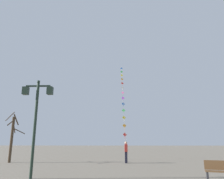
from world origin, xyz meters
name	(u,v)px	position (x,y,z in m)	size (l,w,h in m)	color
ground_plane	(104,161)	(0.00, 20.00, 0.00)	(160.00, 160.00, 0.00)	#756B5B
twin_lantern_lamp_post	(36,108)	(-2.80, 9.82, 3.33)	(1.55, 0.28, 4.80)	#1E2D23
kite_train	(123,96)	(2.06, 27.62, 7.68)	(0.44, 16.12, 14.46)	brown
kite_flyer	(126,152)	(1.99, 17.60, 0.90)	(0.24, 0.61, 1.71)	#1E1E2D
bare_tree	(12,136)	(-7.72, 17.73, 2.14)	(1.55, 2.21, 4.24)	#423323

